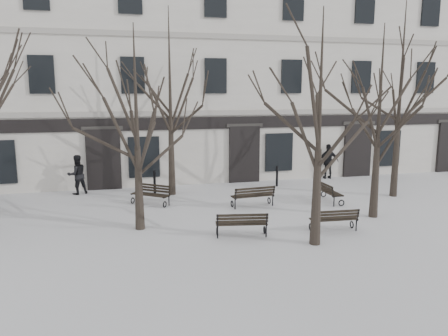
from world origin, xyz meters
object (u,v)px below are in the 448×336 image
object	(u,v)px
bench_5	(328,191)
bench_4	(253,195)
bench_2	(334,219)
bench_3	(151,194)
tree_3	(380,99)
bench_1	(242,223)
tree_1	(136,104)
tree_2	(320,100)

from	to	relation	value
bench_5	bench_4	bearing A→B (deg)	90.91
bench_2	bench_3	xyz separation A→B (m)	(-5.69, 5.10, 0.02)
tree_3	bench_4	world-z (taller)	tree_3
bench_4	bench_5	bearing A→B (deg)	175.59
bench_3	bench_1	bearing A→B (deg)	-25.00
tree_1	bench_3	world-z (taller)	tree_1
tree_3	bench_1	world-z (taller)	tree_3
bench_2	bench_3	world-z (taller)	bench_3
tree_1	bench_1	world-z (taller)	tree_1
tree_2	bench_2	distance (m)	4.26
tree_1	bench_3	xyz separation A→B (m)	(0.65, 3.24, -3.81)
tree_2	bench_3	world-z (taller)	tree_2
tree_3	bench_2	xyz separation A→B (m)	(-2.27, -1.22, -3.96)
bench_1	bench_5	world-z (taller)	bench_5
bench_1	bench_2	world-z (taller)	bench_1
bench_2	bench_3	bearing A→B (deg)	-38.41
tree_1	tree_3	bearing A→B (deg)	-4.22
bench_1	bench_2	bearing A→B (deg)	-174.45
bench_1	bench_3	bearing A→B (deg)	-53.12
tree_3	bench_3	xyz separation A→B (m)	(-7.96, 3.88, -3.94)
tree_3	bench_3	distance (m)	9.69
tree_3	bench_5	world-z (taller)	tree_3
tree_1	bench_4	distance (m)	6.27
bench_3	bench_4	bearing A→B (deg)	18.14
tree_2	bench_4	xyz separation A→B (m)	(-0.52, 4.65, -3.93)
bench_3	bench_5	bearing A→B (deg)	27.03
tree_2	bench_5	size ratio (longest dim) A/B	4.12
tree_1	bench_5	size ratio (longest dim) A/B	3.99
tree_1	bench_2	world-z (taller)	tree_1
tree_2	bench_4	size ratio (longest dim) A/B	3.93
bench_5	tree_2	bearing A→B (deg)	149.24
tree_2	bench_5	world-z (taller)	tree_2
tree_1	bench_2	size ratio (longest dim) A/B	4.20
tree_3	bench_2	distance (m)	4.72
tree_2	bench_2	world-z (taller)	tree_2
bench_1	bench_5	distance (m)	5.96
tree_2	bench_1	bearing A→B (deg)	149.03
tree_1	bench_1	size ratio (longest dim) A/B	3.93
bench_1	bench_4	distance (m)	3.75
bench_1	bench_2	size ratio (longest dim) A/B	1.07
tree_1	bench_5	world-z (taller)	tree_1
tree_1	bench_5	xyz separation A→B (m)	(8.00, 1.85, -3.80)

